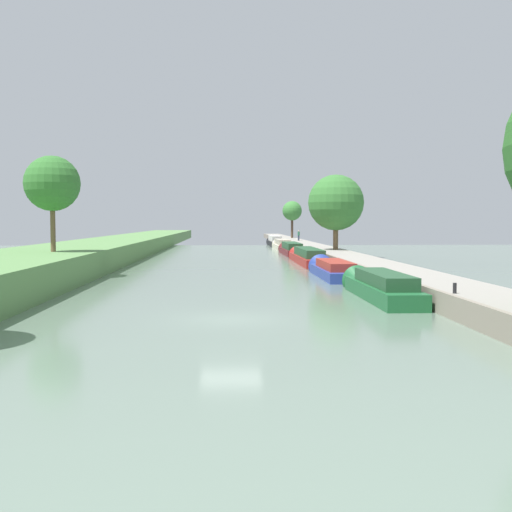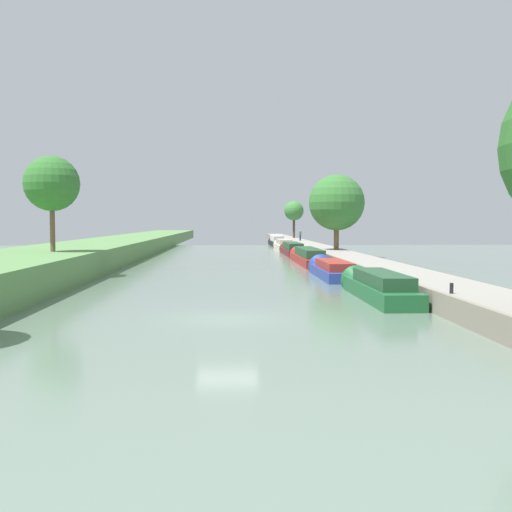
{
  "view_description": "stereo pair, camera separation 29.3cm",
  "coord_description": "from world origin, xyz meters",
  "px_view_note": "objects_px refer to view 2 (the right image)",
  "views": [
    {
      "loc": [
        -0.14,
        -25.25,
        4.0
      ],
      "look_at": [
        2.34,
        28.64,
        1.0
      ],
      "focal_mm": 43.5,
      "sensor_mm": 36.0,
      "label": 1
    },
    {
      "loc": [
        0.15,
        -25.26,
        4.0
      ],
      "look_at": [
        2.34,
        28.64,
        1.0
      ],
      "focal_mm": 43.5,
      "sensor_mm": 36.0,
      "label": 2
    }
  ],
  "objects_px": {
    "narrowboat_red": "(307,257)",
    "mooring_bollard_near": "(452,288)",
    "mooring_bollard_far": "(283,237)",
    "person_walking": "(300,235)",
    "narrowboat_green": "(376,286)",
    "narrowboat_black": "(276,241)",
    "narrowboat_maroon": "(292,249)",
    "narrowboat_blue": "(331,270)",
    "narrowboat_cream": "(283,245)"
  },
  "relations": [
    {
      "from": "narrowboat_blue",
      "to": "narrowboat_maroon",
      "type": "bearing_deg",
      "value": 89.73
    },
    {
      "from": "narrowboat_maroon",
      "to": "narrowboat_cream",
      "type": "bearing_deg",
      "value": 89.58
    },
    {
      "from": "narrowboat_green",
      "to": "narrowboat_cream",
      "type": "distance_m",
      "value": 57.12
    },
    {
      "from": "narrowboat_cream",
      "to": "mooring_bollard_far",
      "type": "xyz_separation_m",
      "value": [
        1.82,
        21.05,
        0.57
      ]
    },
    {
      "from": "narrowboat_red",
      "to": "person_walking",
      "type": "bearing_deg",
      "value": 84.54
    },
    {
      "from": "narrowboat_red",
      "to": "narrowboat_blue",
      "type": "bearing_deg",
      "value": -90.22
    },
    {
      "from": "mooring_bollard_near",
      "to": "narrowboat_black",
      "type": "bearing_deg",
      "value": 91.34
    },
    {
      "from": "narrowboat_maroon",
      "to": "narrowboat_green",
      "type": "bearing_deg",
      "value": -89.71
    },
    {
      "from": "narrowboat_green",
      "to": "mooring_bollard_far",
      "type": "xyz_separation_m",
      "value": [
        1.7,
        78.17,
        0.59
      ]
    },
    {
      "from": "narrowboat_blue",
      "to": "narrowboat_cream",
      "type": "distance_m",
      "value": 44.47
    },
    {
      "from": "narrowboat_maroon",
      "to": "narrowboat_blue",
      "type": "bearing_deg",
      "value": -90.27
    },
    {
      "from": "narrowboat_blue",
      "to": "person_walking",
      "type": "distance_m",
      "value": 54.47
    },
    {
      "from": "mooring_bollard_near",
      "to": "narrowboat_blue",
      "type": "bearing_deg",
      "value": 96.18
    },
    {
      "from": "narrowboat_green",
      "to": "mooring_bollard_far",
      "type": "distance_m",
      "value": 78.19
    },
    {
      "from": "narrowboat_green",
      "to": "mooring_bollard_near",
      "type": "bearing_deg",
      "value": -75.12
    },
    {
      "from": "narrowboat_cream",
      "to": "narrowboat_blue",
      "type": "bearing_deg",
      "value": -90.32
    },
    {
      "from": "narrowboat_green",
      "to": "narrowboat_maroon",
      "type": "xyz_separation_m",
      "value": [
        -0.22,
        43.32,
        0.02
      ]
    },
    {
      "from": "person_walking",
      "to": "mooring_bollard_far",
      "type": "bearing_deg",
      "value": 99.09
    },
    {
      "from": "narrowboat_green",
      "to": "narrowboat_red",
      "type": "distance_m",
      "value": 27.24
    },
    {
      "from": "narrowboat_green",
      "to": "narrowboat_black",
      "type": "distance_m",
      "value": 71.22
    },
    {
      "from": "narrowboat_maroon",
      "to": "mooring_bollard_near",
      "type": "distance_m",
      "value": 49.74
    },
    {
      "from": "narrowboat_red",
      "to": "narrowboat_cream",
      "type": "distance_m",
      "value": 29.88
    },
    {
      "from": "narrowboat_cream",
      "to": "narrowboat_black",
      "type": "bearing_deg",
      "value": 90.01
    },
    {
      "from": "narrowboat_green",
      "to": "narrowboat_blue",
      "type": "xyz_separation_m",
      "value": [
        -0.36,
        12.65,
        -0.09
      ]
    },
    {
      "from": "narrowboat_maroon",
      "to": "mooring_bollard_far",
      "type": "bearing_deg",
      "value": 86.85
    },
    {
      "from": "narrowboat_black",
      "to": "mooring_bollard_near",
      "type": "height_order",
      "value": "narrowboat_black"
    },
    {
      "from": "mooring_bollard_near",
      "to": "mooring_bollard_far",
      "type": "xyz_separation_m",
      "value": [
        0.0,
        84.56,
        0.0
      ]
    },
    {
      "from": "narrowboat_blue",
      "to": "mooring_bollard_near",
      "type": "distance_m",
      "value": 19.16
    },
    {
      "from": "narrowboat_black",
      "to": "mooring_bollard_far",
      "type": "height_order",
      "value": "narrowboat_black"
    },
    {
      "from": "person_walking",
      "to": "mooring_bollard_near",
      "type": "height_order",
      "value": "person_walking"
    },
    {
      "from": "narrowboat_red",
      "to": "mooring_bollard_far",
      "type": "distance_m",
      "value": 50.97
    },
    {
      "from": "mooring_bollard_near",
      "to": "person_walking",
      "type": "bearing_deg",
      "value": 88.6
    },
    {
      "from": "narrowboat_blue",
      "to": "mooring_bollard_near",
      "type": "xyz_separation_m",
      "value": [
        2.06,
        -19.04,
        0.68
      ]
    },
    {
      "from": "narrowboat_green",
      "to": "narrowboat_cream",
      "type": "height_order",
      "value": "narrowboat_cream"
    },
    {
      "from": "narrowboat_red",
      "to": "mooring_bollard_near",
      "type": "relative_size",
      "value": 34.73
    },
    {
      "from": "narrowboat_blue",
      "to": "mooring_bollard_near",
      "type": "relative_size",
      "value": 24.48
    },
    {
      "from": "narrowboat_black",
      "to": "narrowboat_red",
      "type": "bearing_deg",
      "value": -90.25
    },
    {
      "from": "person_walking",
      "to": "mooring_bollard_near",
      "type": "bearing_deg",
      "value": -91.4
    },
    {
      "from": "narrowboat_red",
      "to": "person_walking",
      "type": "xyz_separation_m",
      "value": [
        3.8,
        39.73,
        1.21
      ]
    },
    {
      "from": "narrowboat_green",
      "to": "narrowboat_black",
      "type": "relative_size",
      "value": 0.74
    },
    {
      "from": "narrowboat_black",
      "to": "mooring_bollard_near",
      "type": "relative_size",
      "value": 33.05
    },
    {
      "from": "narrowboat_cream",
      "to": "narrowboat_black",
      "type": "distance_m",
      "value": 14.1
    },
    {
      "from": "person_walking",
      "to": "mooring_bollard_far",
      "type": "height_order",
      "value": "person_walking"
    },
    {
      "from": "narrowboat_maroon",
      "to": "mooring_bollard_far",
      "type": "xyz_separation_m",
      "value": [
        1.92,
        34.85,
        0.57
      ]
    },
    {
      "from": "narrowboat_maroon",
      "to": "person_walking",
      "type": "xyz_separation_m",
      "value": [
        3.71,
        23.65,
        1.22
      ]
    },
    {
      "from": "narrowboat_maroon",
      "to": "mooring_bollard_near",
      "type": "bearing_deg",
      "value": -87.79
    },
    {
      "from": "narrowboat_blue",
      "to": "narrowboat_red",
      "type": "xyz_separation_m",
      "value": [
        0.05,
        14.59,
        0.12
      ]
    },
    {
      "from": "narrowboat_green",
      "to": "person_walking",
      "type": "bearing_deg",
      "value": 87.02
    },
    {
      "from": "narrowboat_red",
      "to": "narrowboat_black",
      "type": "height_order",
      "value": "narrowboat_black"
    },
    {
      "from": "narrowboat_black",
      "to": "person_walking",
      "type": "xyz_separation_m",
      "value": [
        3.61,
        -4.25,
        1.13
      ]
    }
  ]
}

